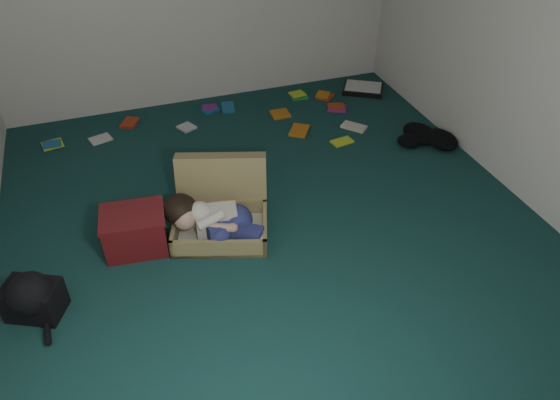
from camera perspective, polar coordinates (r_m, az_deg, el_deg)
floor at (r=4.17m, az=-0.68°, el=-2.64°), size 4.50×4.50×0.00m
wall_front at (r=1.88m, az=22.26°, el=-13.80°), size 4.50×0.00×4.50m
wall_right at (r=4.49m, az=25.24°, el=16.05°), size 0.00×4.50×4.50m
suitcase at (r=4.11m, az=-6.18°, el=-0.94°), size 0.86×0.84×0.50m
person at (r=3.95m, az=-7.06°, el=-2.02°), size 0.68×0.52×0.31m
maroon_bin at (r=4.02m, az=-14.93°, el=-3.12°), size 0.48×0.40×0.31m
backpack at (r=3.79m, az=-24.39°, el=-9.37°), size 0.53×0.49×0.25m
clothing_pile at (r=5.26m, az=14.90°, el=6.28°), size 0.55×0.48×0.15m
paper_tray at (r=6.16m, az=8.68°, el=11.44°), size 0.53×0.49×0.06m
book_scatter at (r=5.53m, az=-3.79°, el=8.36°), size 3.01×1.25×0.02m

